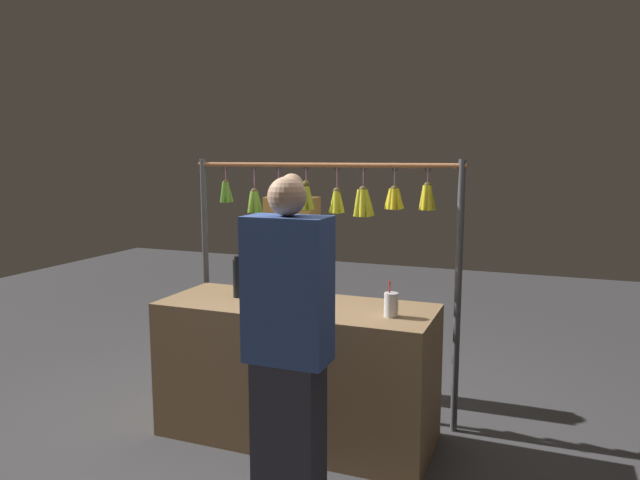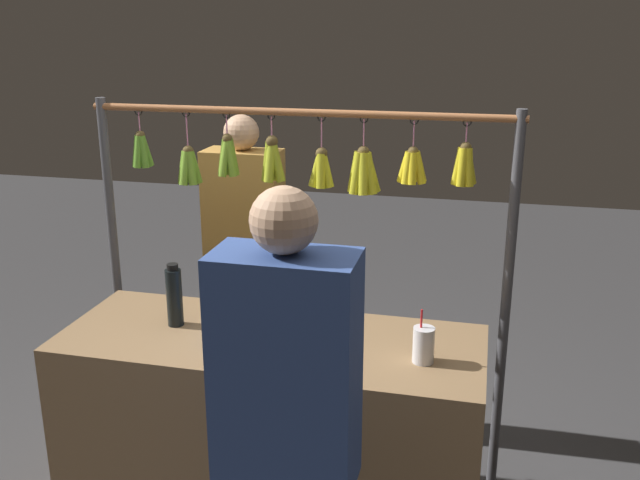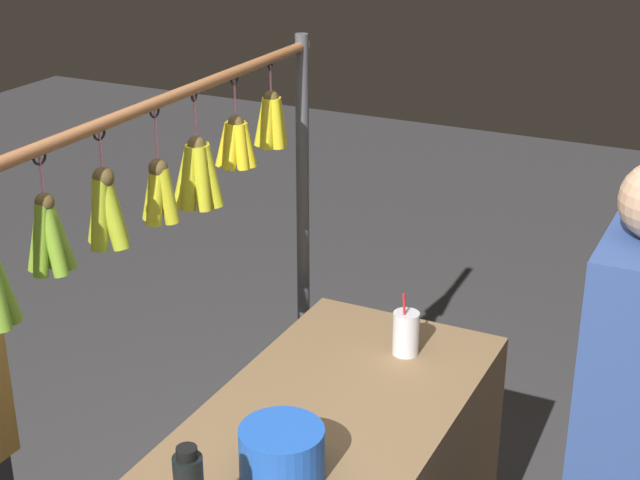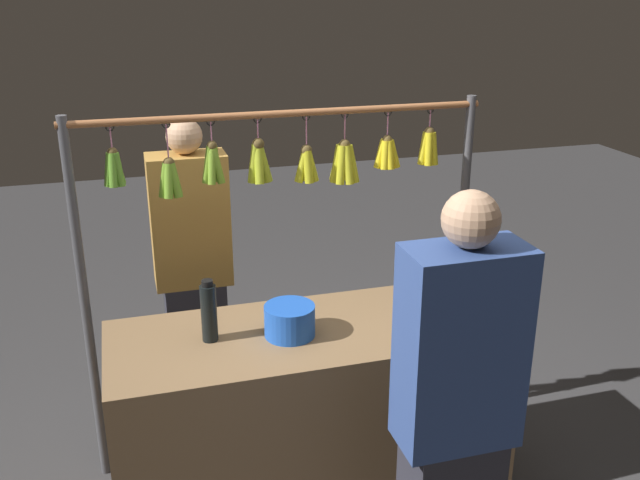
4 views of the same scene
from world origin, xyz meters
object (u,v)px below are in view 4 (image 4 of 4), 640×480
(drink_cup, at_px, (450,304))
(vendor_person, at_px, (194,276))
(blue_bucket, at_px, (290,321))
(water_bottle, at_px, (209,312))
(customer_person, at_px, (454,430))

(drink_cup, distance_m, vendor_person, 1.37)
(blue_bucket, bearing_deg, vendor_person, -70.59)
(blue_bucket, bearing_deg, water_bottle, -8.78)
(water_bottle, height_order, blue_bucket, water_bottle)
(customer_person, bearing_deg, blue_bucket, -62.63)
(drink_cup, height_order, vendor_person, vendor_person)
(vendor_person, bearing_deg, drink_cup, 138.14)
(water_bottle, relative_size, drink_cup, 1.30)
(drink_cup, bearing_deg, vendor_person, -41.86)
(water_bottle, bearing_deg, customer_person, 131.72)
(vendor_person, distance_m, customer_person, 1.76)
(drink_cup, relative_size, vendor_person, 0.13)
(vendor_person, bearing_deg, customer_person, 113.24)
(blue_bucket, xyz_separation_m, customer_person, (-0.39, 0.75, -0.10))
(drink_cup, relative_size, customer_person, 0.12)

